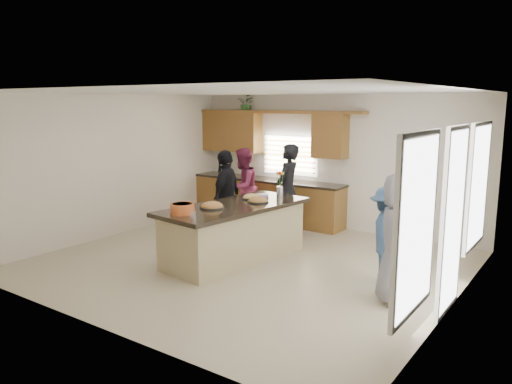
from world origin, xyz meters
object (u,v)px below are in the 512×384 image
Objects in this scene: woman_left_mid at (243,187)px; woman_right_back at (388,236)px; woman_right_front at (399,239)px; woman_left_back at (288,190)px; woman_left_front at (226,197)px; salad_bowl at (182,208)px; island at (234,234)px.

woman_left_mid is 4.18m from woman_right_back.
woman_left_mid is at bearing 42.08° from woman_right_front.
woman_left_back is 1.35m from woman_left_front.
woman_left_back is (0.09, 2.95, -0.12)m from salad_bowl.
woman_left_front is 1.20× the size of woman_right_back.
woman_left_back is 1.16m from woman_left_mid.
island is at bearing 30.04° from woman_left_front.
woman_left_back is (-0.14, 1.95, 0.46)m from island.
woman_left_front is at bearing 54.98° from woman_right_front.
salad_bowl is at bearing 83.93° from woman_right_front.
woman_right_back is at bearing 60.90° from woman_left_mid.
island is 7.62× the size of salad_bowl.
woman_right_front reaches higher than woman_left_mid.
woman_left_back is 3.74m from woman_right_front.
woman_left_mid is 1.35m from woman_left_front.
woman_left_mid reaches higher than salad_bowl.
island is 2.93m from woman_right_front.
salad_bowl is 0.22× the size of woman_left_mid.
woman_left_front reaches higher than salad_bowl.
woman_right_front is (3.13, 0.76, -0.16)m from salad_bowl.
salad_bowl is 3.09m from woman_right_back.
woman_left_front is (-0.54, 1.76, -0.15)m from salad_bowl.
woman_left_back is at bearing 41.42° from woman_right_back.
woman_left_front is 1.01× the size of woman_right_front.
woman_left_mid is (-1.30, 2.01, 0.39)m from island.
woman_left_mid is at bearing 48.97° from woman_right_back.
woman_left_mid is 0.96× the size of woman_right_front.
woman_right_front is at bearing 56.23° from woman_left_mid.
woman_left_front is (-0.63, -1.19, -0.03)m from woman_left_back.
woman_left_mid is at bearing -100.43° from woman_left_back.
woman_right_front reaches higher than woman_right_back.
woman_right_back is at bearing 25.85° from salad_bowl.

